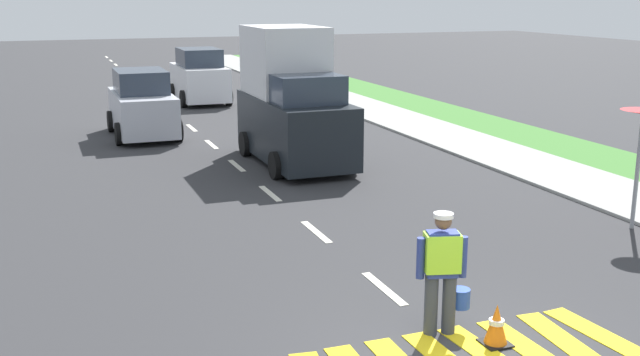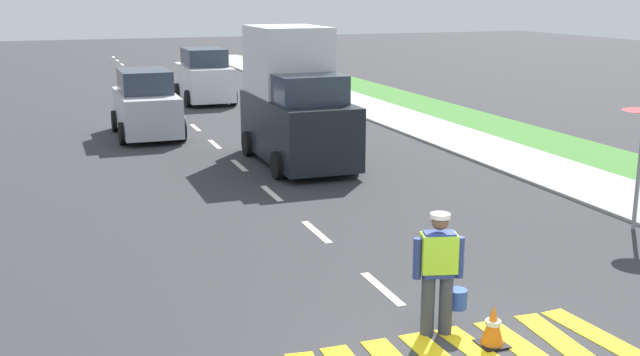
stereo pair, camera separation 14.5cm
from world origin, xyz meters
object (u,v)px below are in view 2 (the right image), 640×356
road_worker (440,268)px  delivery_truck (295,102)px  car_outgoing_far (204,77)px  car_oncoming_second (146,106)px  traffic_cone_near (493,326)px

road_worker → delivery_truck: (1.47, 10.58, 0.68)m
delivery_truck → car_outgoing_far: bearing=89.9°
delivery_truck → car_oncoming_second: bearing=121.7°
car_oncoming_second → delivery_truck: bearing=-58.3°
traffic_cone_near → delivery_truck: size_ratio=0.12×
delivery_truck → traffic_cone_near: bearing=-95.0°
delivery_truck → car_outgoing_far: delivery_truck is taller
car_outgoing_far → car_oncoming_second: car_outgoing_far is taller
road_worker → car_oncoming_second: size_ratio=0.43×
car_oncoming_second → car_outgoing_far: bearing=64.7°
car_oncoming_second → traffic_cone_near: bearing=-82.2°
road_worker → car_outgoing_far: (1.49, 22.56, 0.09)m
car_outgoing_far → car_oncoming_second: size_ratio=1.00×
road_worker → car_oncoming_second: 15.86m
traffic_cone_near → car_oncoming_second: car_oncoming_second is taller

